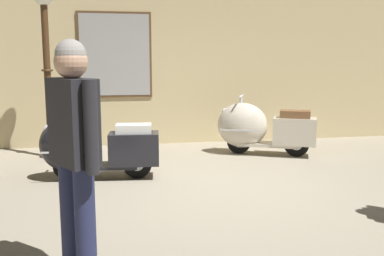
% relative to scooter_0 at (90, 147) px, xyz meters
% --- Properties ---
extents(ground_plane, '(60.00, 60.00, 0.00)m').
position_rel_scooter_0_xyz_m(ground_plane, '(1.68, -0.89, -0.45)').
color(ground_plane, gray).
extents(showroom_back_wall, '(18.00, 0.24, 3.33)m').
position_rel_scooter_0_xyz_m(showroom_back_wall, '(1.67, 2.44, 1.22)').
color(showroom_back_wall, '#CCB784').
rests_on(showroom_back_wall, ground).
extents(scooter_0, '(1.64, 0.60, 0.98)m').
position_rel_scooter_0_xyz_m(scooter_0, '(0.00, 0.00, 0.00)').
color(scooter_0, black).
rests_on(scooter_0, ground).
extents(scooter_1, '(1.71, 1.13, 1.02)m').
position_rel_scooter_0_xyz_m(scooter_1, '(2.75, 1.08, 0.02)').
color(scooter_1, black).
rests_on(scooter_1, ground).
extents(lamppost, '(0.30, 0.30, 2.77)m').
position_rel_scooter_0_xyz_m(lamppost, '(-0.72, 1.49, 1.13)').
color(lamppost, '#472D19').
rests_on(lamppost, ground).
extents(visitor_1, '(0.42, 0.52, 1.75)m').
position_rel_scooter_0_xyz_m(visitor_1, '(0.05, -2.76, 0.57)').
color(visitor_1, black).
rests_on(visitor_1, ground).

